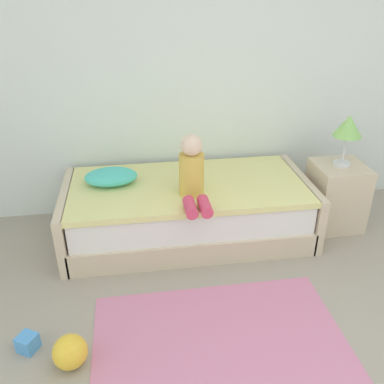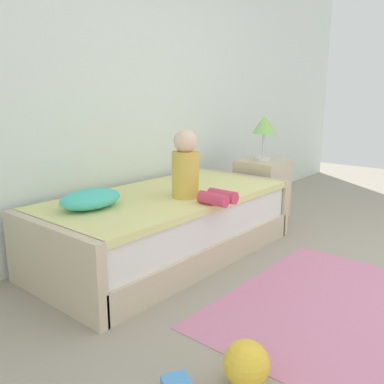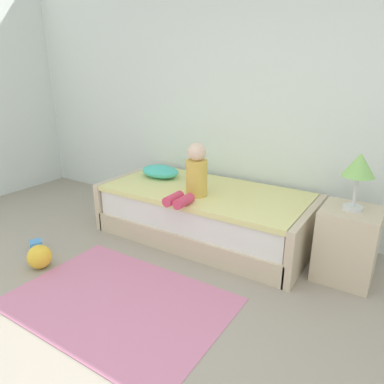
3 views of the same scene
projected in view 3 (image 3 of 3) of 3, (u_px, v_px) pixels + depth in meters
The scene contains 9 objects.
wall_rear at pixel (295, 89), 3.38m from camera, with size 7.20×0.10×2.90m, color silver.
bed at pixel (205, 213), 3.62m from camera, with size 2.11×1.00×0.50m.
nightstand at pixel (347, 244), 2.88m from camera, with size 0.44×0.44×0.60m, color beige.
table_lamp at pixel (359, 168), 2.67m from camera, with size 0.24×0.24×0.45m.
child_figure at pixel (194, 176), 3.28m from camera, with size 0.20×0.51×0.50m.
pillow at pixel (160, 171), 3.92m from camera, with size 0.44×0.30×0.13m, color #4CCCBC.
toy_ball at pixel (40, 257), 3.08m from camera, with size 0.21×0.21×0.21m, color yellow.
area_rug at pixel (119, 301), 2.65m from camera, with size 1.60×1.10×0.01m, color pink.
toy_block at pixel (36, 246), 3.36m from camera, with size 0.11×0.11×0.11m, color #4C99E5.
Camera 3 is at (1.07, -0.89, 1.65)m, focal length 33.46 mm.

